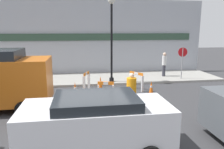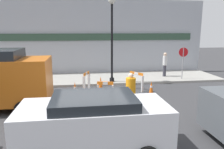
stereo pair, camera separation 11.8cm
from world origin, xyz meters
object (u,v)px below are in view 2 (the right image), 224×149
stop_sign (183,58)px  person_worker (131,91)px  person_pedestrian (165,63)px  parked_car_1 (94,121)px  streetlamp_post (112,28)px

stop_sign → person_worker: (-4.62, -4.99, -0.65)m
person_pedestrian → parked_car_1: size_ratio=0.42×
person_worker → person_pedestrian: size_ratio=0.98×
parked_car_1 → stop_sign: bearing=51.6°
person_worker → person_pedestrian: 7.02m
stop_sign → parked_car_1: 10.11m
streetlamp_post → stop_sign: streetlamp_post is taller
parked_car_1 → person_pedestrian: bearing=58.5°
stop_sign → person_pedestrian: 1.35m
person_worker → parked_car_1: (-1.66, -2.91, 0.07)m
stop_sign → person_worker: stop_sign is taller
streetlamp_post → parked_car_1: (-1.56, -7.75, -2.48)m
stop_sign → streetlamp_post: bearing=11.2°
stop_sign → parked_car_1: bearing=60.9°
person_worker → parked_car_1: size_ratio=0.41×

